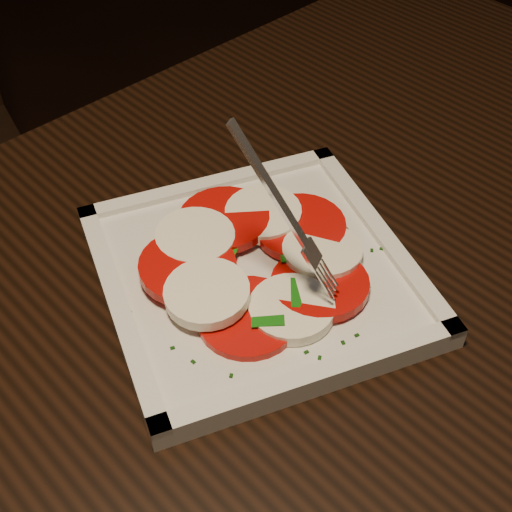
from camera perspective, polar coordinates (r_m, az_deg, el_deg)
table at (r=0.63m, az=4.26°, el=-12.62°), size 1.26×0.90×0.75m
plate at (r=0.59m, az=-0.00°, el=-1.54°), size 0.30×0.30×0.01m
caprese_salad at (r=0.58m, az=0.00°, el=-0.36°), size 0.21×0.21×0.02m
fork at (r=0.51m, az=1.21°, el=3.83°), size 0.07×0.09×0.13m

